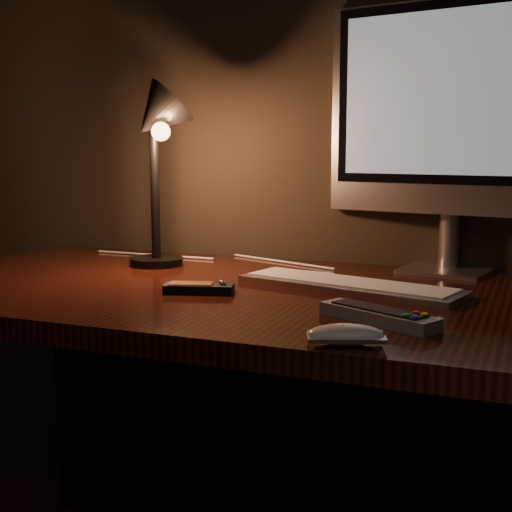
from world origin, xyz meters
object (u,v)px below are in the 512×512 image
at_px(monitor, 452,113).
at_px(tv_remote, 378,315).
at_px(mouse, 346,338).
at_px(media_remote, 199,288).
at_px(keyboard, 349,285).
at_px(desk_lamp, 157,142).
at_px(desk, 293,346).

distance_m(monitor, tv_remote, 0.61).
relative_size(mouse, media_remote, 0.77).
height_order(mouse, tv_remote, tv_remote).
xyz_separation_m(media_remote, tv_remote, (0.37, -0.11, 0.00)).
relative_size(keyboard, tv_remote, 2.17).
xyz_separation_m(monitor, desk_lamp, (-0.62, -0.19, -0.06)).
distance_m(mouse, desk_lamp, 0.78).
distance_m(keyboard, desk_lamp, 0.55).
bearing_deg(keyboard, monitor, 74.18).
bearing_deg(desk_lamp, media_remote, -21.44).
distance_m(media_remote, desk_lamp, 0.40).
distance_m(mouse, tv_remote, 0.15).
xyz_separation_m(keyboard, tv_remote, (0.11, -0.25, 0.00)).
bearing_deg(mouse, tv_remote, 64.26).
bearing_deg(tv_remote, monitor, 111.60).
xyz_separation_m(desk, tv_remote, (0.23, -0.25, 0.14)).
height_order(media_remote, desk_lamp, desk_lamp).
height_order(desk, media_remote, media_remote).
distance_m(media_remote, tv_remote, 0.39).
height_order(media_remote, tv_remote, tv_remote).
height_order(keyboard, desk_lamp, desk_lamp).
xyz_separation_m(monitor, mouse, (-0.05, -0.66, -0.34)).
height_order(tv_remote, desk_lamp, desk_lamp).
distance_m(mouse, media_remote, 0.44).
bearing_deg(tv_remote, media_remote, -170.24).
distance_m(desk, mouse, 0.47).
xyz_separation_m(monitor, tv_remote, (-0.04, -0.51, -0.34)).
xyz_separation_m(keyboard, desk_lamp, (-0.47, 0.07, 0.28)).
height_order(mouse, media_remote, media_remote).
bearing_deg(desk_lamp, mouse, -15.40).
xyz_separation_m(mouse, desk_lamp, (-0.56, 0.46, 0.28)).
height_order(desk, monitor, monitor).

